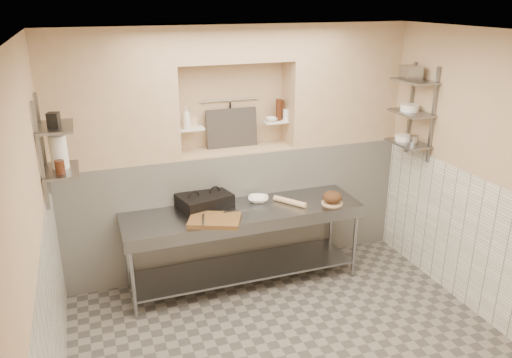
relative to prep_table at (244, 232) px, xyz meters
name	(u,v)px	position (x,y,z in m)	size (l,w,h in m)	color
floor	(292,349)	(0.08, -1.18, -0.69)	(4.00, 3.90, 0.10)	slate
ceiling	(302,28)	(0.08, -1.18, 2.21)	(4.00, 3.90, 0.10)	silver
wall_left	(32,246)	(-1.97, -1.18, 0.76)	(0.10, 3.90, 2.80)	tan
wall_right	(491,180)	(2.13, -1.18, 0.76)	(0.10, 3.90, 2.80)	tan
wall_back	(229,145)	(0.08, 0.82, 0.76)	(4.00, 0.10, 2.80)	tan
backwall_lower	(236,206)	(0.08, 0.57, 0.06)	(4.00, 0.40, 1.40)	white
alcove_sill	(235,150)	(0.08, 0.57, 0.77)	(1.30, 0.40, 0.02)	tan
backwall_pillar_left	(109,97)	(-1.24, 0.57, 1.46)	(1.35, 0.40, 1.40)	tan
backwall_pillar_right	(341,83)	(1.41, 0.57, 1.46)	(1.35, 0.40, 1.40)	tan
backwall_header	(233,43)	(0.08, 0.57, 1.96)	(1.30, 0.40, 0.40)	tan
wainscot_left	(54,327)	(-1.91, -1.18, 0.06)	(0.02, 3.90, 1.40)	white
wainscot_right	(475,245)	(2.07, -1.18, 0.06)	(0.02, 3.90, 1.40)	white
alcove_shelf_left	(191,129)	(-0.42, 0.57, 1.06)	(0.28, 0.16, 0.03)	white
alcove_shelf_right	(276,122)	(0.58, 0.57, 1.06)	(0.28, 0.16, 0.03)	white
utensil_rail	(230,100)	(0.08, 0.74, 1.31)	(0.02, 0.02, 0.70)	gray
hanging_steel	(230,115)	(0.08, 0.72, 1.14)	(0.02, 0.02, 0.30)	black
splash_panel	(232,128)	(0.08, 0.67, 1.00)	(0.60, 0.02, 0.45)	#383330
shelf_rail_left_a	(43,145)	(-1.89, 0.07, 1.16)	(0.03, 0.03, 0.95)	slate
shelf_rail_left_b	(41,157)	(-1.89, -0.33, 1.16)	(0.03, 0.03, 0.95)	slate
wall_shelf_left_lower	(61,170)	(-1.76, -0.13, 0.96)	(0.30, 0.50, 0.03)	slate
wall_shelf_left_upper	(55,127)	(-1.76, -0.13, 1.36)	(0.30, 0.50, 0.03)	slate
shelf_rail_right_a	(411,108)	(2.06, 0.07, 1.21)	(0.03, 0.03, 1.05)	slate
shelf_rail_right_b	(433,116)	(2.06, -0.33, 1.21)	(0.03, 0.03, 1.05)	slate
wall_shelf_right_lower	(408,143)	(1.92, -0.13, 0.86)	(0.30, 0.50, 0.03)	slate
wall_shelf_right_mid	(411,113)	(1.92, -0.13, 1.21)	(0.30, 0.50, 0.03)	slate
wall_shelf_right_upper	(415,81)	(1.92, -0.13, 1.56)	(0.30, 0.50, 0.03)	slate
prep_table	(244,232)	(0.00, 0.00, 0.00)	(2.60, 0.70, 0.90)	gray
panini_press	(205,201)	(-0.38, 0.22, 0.33)	(0.62, 0.51, 0.15)	black
cutting_board	(215,220)	(-0.38, -0.19, 0.28)	(0.52, 0.36, 0.05)	brown
knife_blade	(236,211)	(-0.11, -0.10, 0.31)	(0.27, 0.03, 0.01)	gray
tongs	(203,220)	(-0.50, -0.21, 0.31)	(0.02, 0.02, 0.25)	gray
mixing_bowl	(258,199)	(0.23, 0.17, 0.29)	(0.23, 0.23, 0.06)	white
rolling_pin	(290,202)	(0.53, -0.02, 0.29)	(0.06, 0.06, 0.40)	#D6B781
bread_board	(332,203)	(0.98, -0.16, 0.26)	(0.24, 0.24, 0.01)	#D6B781
bread_loaf	(332,197)	(0.98, -0.16, 0.34)	(0.22, 0.22, 0.13)	#4C2D19
bottle_soap	(186,118)	(-0.47, 0.54, 1.19)	(0.09, 0.09, 0.24)	white
jar_alcove	(193,121)	(-0.38, 0.62, 1.13)	(0.08, 0.08, 0.11)	tan
bowl_alcove	(272,119)	(0.52, 0.55, 1.09)	(0.14, 0.14, 0.04)	white
condiment_a	(282,110)	(0.67, 0.61, 1.18)	(0.06, 0.06, 0.23)	#3E1C0E
condiment_b	(279,110)	(0.61, 0.56, 1.20)	(0.06, 0.06, 0.25)	#3E1C0E
condiment_c	(286,115)	(0.71, 0.55, 1.13)	(0.07, 0.07, 0.12)	white
jug_left	(59,152)	(-1.76, -0.09, 1.12)	(0.15, 0.15, 0.30)	white
jar_left	(60,167)	(-1.76, -0.26, 1.03)	(0.08, 0.08, 0.12)	#3E1C0E
box_left_upper	(54,120)	(-1.76, -0.20, 1.43)	(0.09, 0.09, 0.13)	black
bowl_right	(404,138)	(1.92, -0.05, 0.90)	(0.19, 0.19, 0.06)	white
canister_right	(414,140)	(1.92, -0.23, 0.92)	(0.10, 0.10, 0.10)	gray
bowl_right_mid	(409,108)	(1.92, -0.09, 1.26)	(0.20, 0.20, 0.07)	white
basket_right	(411,72)	(1.92, -0.05, 1.64)	(0.18, 0.22, 0.14)	gray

